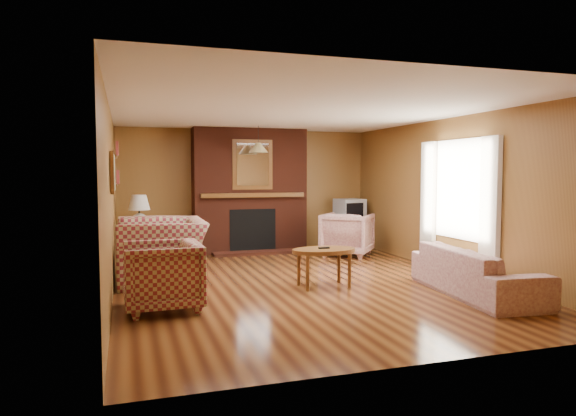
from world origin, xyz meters
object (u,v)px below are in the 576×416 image
object	(u,v)px
floral_sofa	(476,271)
coffee_table	(324,253)
tv_stand	(349,235)
crt_tv	(350,210)
fireplace	(250,191)
plaid_loveseat	(161,250)
plaid_armchair	(162,276)
floral_armchair	(347,234)
table_lamp	(139,211)
side_table	(140,246)

from	to	relation	value
floral_sofa	coffee_table	size ratio (longest dim) A/B	2.29
tv_stand	crt_tv	size ratio (longest dim) A/B	0.93
fireplace	plaid_loveseat	xyz separation A→B (m)	(-1.85, -2.30, -0.74)
plaid_armchair	floral_armchair	size ratio (longest dim) A/B	0.97
floral_sofa	crt_tv	xyz separation A→B (m)	(0.15, 4.18, 0.48)
fireplace	tv_stand	bearing A→B (deg)	-5.15
plaid_armchair	crt_tv	xyz separation A→B (m)	(4.00, 3.71, 0.38)
floral_armchair	fireplace	bearing A→B (deg)	6.48
tv_stand	plaid_armchair	bearing A→B (deg)	-134.00
plaid_loveseat	coffee_table	world-z (taller)	plaid_loveseat
coffee_table	plaid_armchair	bearing A→B (deg)	-165.96
plaid_loveseat	plaid_armchair	xyz separation A→B (m)	(-0.10, -1.60, -0.05)
plaid_armchair	crt_tv	world-z (taller)	crt_tv
table_lamp	crt_tv	size ratio (longest dim) A/B	1.07
plaid_armchair	fireplace	bearing A→B (deg)	152.25
fireplace	plaid_armchair	distance (m)	4.44
fireplace	tv_stand	distance (m)	2.25
side_table	table_lamp	distance (m)	0.62
floral_armchair	tv_stand	bearing A→B (deg)	-77.43
side_table	coffee_table	bearing A→B (deg)	-50.58
side_table	table_lamp	xyz separation A→B (m)	(-0.00, 0.00, 0.62)
crt_tv	table_lamp	bearing A→B (deg)	-175.26
fireplace	plaid_loveseat	distance (m)	3.04
plaid_loveseat	side_table	size ratio (longest dim) A/B	2.50
fireplace	crt_tv	size ratio (longest dim) A/B	4.15
fireplace	crt_tv	distance (m)	2.10
table_lamp	crt_tv	distance (m)	4.17
plaid_loveseat	plaid_armchair	world-z (taller)	plaid_loveseat
plaid_loveseat	crt_tv	bearing A→B (deg)	119.12
plaid_armchair	coffee_table	world-z (taller)	plaid_armchair
plaid_armchair	floral_sofa	world-z (taller)	plaid_armchair
side_table	tv_stand	xyz separation A→B (m)	(4.15, 0.35, -0.00)
plaid_armchair	floral_sofa	size ratio (longest dim) A/B	0.42
plaid_loveseat	floral_sofa	world-z (taller)	plaid_loveseat
side_table	crt_tv	bearing A→B (deg)	4.74
plaid_loveseat	tv_stand	xyz separation A→B (m)	(3.90, 2.12, -0.17)
tv_stand	plaid_loveseat	bearing A→B (deg)	-148.42
coffee_table	side_table	world-z (taller)	side_table
plaid_loveseat	side_table	bearing A→B (deg)	-171.27
plaid_armchair	floral_armchair	world-z (taller)	floral_armchair
plaid_armchair	coffee_table	distance (m)	2.24
table_lamp	coffee_table	bearing A→B (deg)	-50.58
coffee_table	crt_tv	distance (m)	3.67
coffee_table	side_table	xyz separation A→B (m)	(-2.32, 2.83, -0.18)
floral_sofa	table_lamp	bearing A→B (deg)	52.10
plaid_armchair	tv_stand	xyz separation A→B (m)	(4.00, 3.72, -0.12)
plaid_armchair	tv_stand	distance (m)	5.46
plaid_armchair	floral_sofa	xyz separation A→B (m)	(3.85, -0.46, -0.09)
fireplace	side_table	distance (m)	2.35
coffee_table	table_lamp	xyz separation A→B (m)	(-2.32, 2.83, 0.43)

